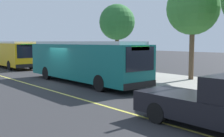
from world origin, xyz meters
TOP-DOWN VIEW (x-y plane):
  - ground_plane at (0.00, 0.00)m, footprint 120.00×120.00m
  - sidewalk_curb at (0.00, 6.00)m, footprint 44.00×6.40m
  - lane_stripe_center at (0.00, -2.20)m, footprint 36.00×0.14m
  - transit_bus_main at (1.28, 1.01)m, footprint 11.34×2.64m
  - transit_bus_second at (-13.99, 1.28)m, footprint 10.34×2.70m
  - pickup_truck at (12.87, -1.46)m, footprint 5.45×2.14m
  - bus_shelter at (1.71, 5.61)m, footprint 2.90×1.60m
  - waiting_bench at (1.80, 5.71)m, footprint 1.60×0.48m
  - route_sign_post at (4.60, 3.65)m, footprint 0.44×0.08m
  - pedestrian_commuter at (0.47, 4.14)m, footprint 0.24×0.40m
  - street_tree_upstreet at (5.70, 7.59)m, footprint 3.81×3.81m
  - street_tree_downstreet at (-2.68, 7.59)m, footprint 3.43×3.43m

SIDE VIEW (x-z plane):
  - ground_plane at x=0.00m, z-range 0.00..0.00m
  - lane_stripe_center at x=0.00m, z-range 0.00..0.01m
  - sidewalk_curb at x=0.00m, z-range 0.00..0.15m
  - waiting_bench at x=1.80m, z-range 0.16..1.11m
  - pickup_truck at x=12.87m, z-range -0.07..1.78m
  - pedestrian_commuter at x=0.47m, z-range 0.27..1.96m
  - transit_bus_second at x=-13.99m, z-range 0.14..3.09m
  - transit_bus_main at x=1.28m, z-range 0.14..3.09m
  - bus_shelter at x=1.71m, z-range 0.68..3.16m
  - route_sign_post at x=4.60m, z-range 0.56..3.36m
  - street_tree_downstreet at x=-2.68m, z-range 1.59..7.96m
  - street_tree_upstreet at x=5.70m, z-range 1.75..8.83m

